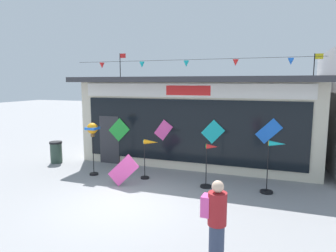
# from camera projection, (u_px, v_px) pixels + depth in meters

# --- Properties ---
(ground_plane) EXTENTS (80.00, 80.00, 0.00)m
(ground_plane) POSITION_uv_depth(u_px,v_px,m) (126.00, 202.00, 8.64)
(ground_plane) COLOR gray
(kite_shop_building) EXTENTS (9.89, 6.73, 4.84)m
(kite_shop_building) POSITION_uv_depth(u_px,v_px,m) (206.00, 116.00, 14.26)
(kite_shop_building) COLOR beige
(kite_shop_building) RESTS_ON ground_plane
(wind_spinner_far_left) EXTENTS (0.41, 0.41, 1.94)m
(wind_spinner_far_left) POSITION_uv_depth(u_px,v_px,m) (92.00, 132.00, 11.01)
(wind_spinner_far_left) COLOR black
(wind_spinner_far_left) RESTS_ON ground_plane
(wind_spinner_left) EXTENTS (0.66, 0.30, 1.42)m
(wind_spinner_left) POSITION_uv_depth(u_px,v_px,m) (149.00, 152.00, 10.61)
(wind_spinner_left) COLOR black
(wind_spinner_left) RESTS_ON ground_plane
(wind_spinner_center_left) EXTENTS (0.55, 0.37, 1.45)m
(wind_spinner_center_left) POSITION_uv_depth(u_px,v_px,m) (209.00, 165.00, 9.77)
(wind_spinner_center_left) COLOR black
(wind_spinner_center_left) RESTS_ON ground_plane
(wind_spinner_center_right) EXTENTS (0.68, 0.40, 1.65)m
(wind_spinner_center_right) POSITION_uv_depth(u_px,v_px,m) (272.00, 163.00, 9.23)
(wind_spinner_center_right) COLOR black
(wind_spinner_center_right) RESTS_ON ground_plane
(person_near_camera) EXTENTS (0.46, 0.34, 1.68)m
(person_near_camera) POSITION_uv_depth(u_px,v_px,m) (216.00, 223.00, 5.46)
(person_near_camera) COLOR #333D56
(person_near_camera) RESTS_ON ground_plane
(trash_bin) EXTENTS (0.52, 0.52, 0.91)m
(trash_bin) POSITION_uv_depth(u_px,v_px,m) (56.00, 152.00, 12.88)
(trash_bin) COLOR #2D4238
(trash_bin) RESTS_ON ground_plane
(display_kite_on_ground) EXTENTS (1.08, 0.18, 1.08)m
(display_kite_on_ground) POSITION_uv_depth(u_px,v_px,m) (123.00, 170.00, 9.92)
(display_kite_on_ground) COLOR #EA4CA3
(display_kite_on_ground) RESTS_ON ground_plane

